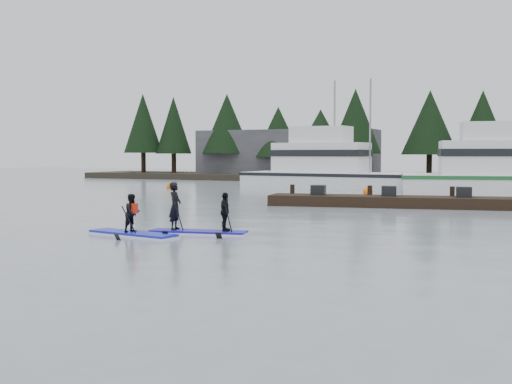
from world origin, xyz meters
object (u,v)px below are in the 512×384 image
at_px(floating_dock, 431,202).
at_px(paddleboard_solo, 133,222).
at_px(fishing_boat_large, 338,179).
at_px(paddleboard_duo, 198,216).

distance_m(floating_dock, paddleboard_solo, 16.33).
height_order(fishing_boat_large, paddleboard_duo, fishing_boat_large).
bearing_deg(paddleboard_duo, paddleboard_solo, -152.21).
bearing_deg(fishing_boat_large, paddleboard_solo, -80.48).
relative_size(floating_dock, paddleboard_duo, 4.85).
distance_m(fishing_boat_large, paddleboard_duo, 29.62).
bearing_deg(paddleboard_duo, fishing_boat_large, 87.44).
xyz_separation_m(fishing_boat_large, paddleboard_solo, (2.84, -30.60, -0.26)).
height_order(paddleboard_solo, paddleboard_duo, paddleboard_duo).
xyz_separation_m(floating_dock, paddleboard_duo, (-5.18, -13.52, 0.33)).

